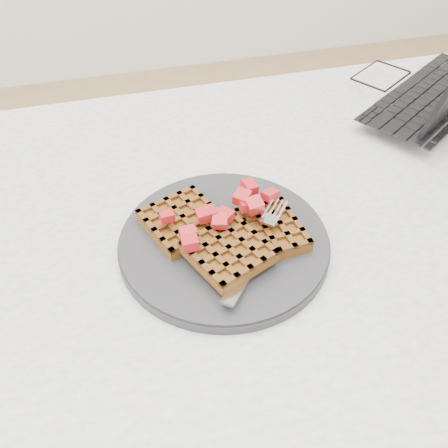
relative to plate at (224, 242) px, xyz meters
name	(u,v)px	position (x,y,z in m)	size (l,w,h in m)	color
table	(249,285)	(0.04, 0.02, -0.12)	(1.20, 0.80, 0.75)	white
plate	(224,242)	(0.00, 0.00, 0.00)	(0.27, 0.27, 0.02)	#242527
waffles	(225,233)	(0.00, 0.00, 0.02)	(0.20, 0.19, 0.03)	brown
strawberry_pile	(224,216)	(0.00, 0.00, 0.05)	(0.15, 0.15, 0.02)	#930007
fork	(259,248)	(0.03, -0.04, 0.02)	(0.02, 0.18, 0.02)	silver
laptop	(425,84)	(0.43, 0.26, 0.03)	(0.40, 0.37, 0.22)	black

